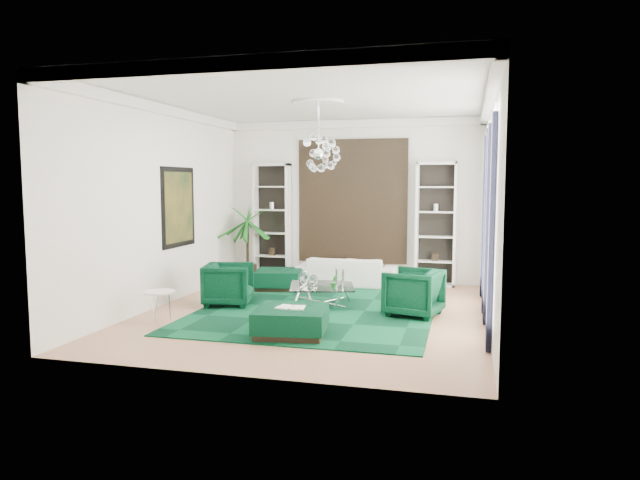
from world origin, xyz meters
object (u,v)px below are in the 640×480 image
(armchair_left, at_px, (229,284))
(armchair_right, at_px, (413,293))
(ottoman_side, at_px, (279,280))
(side_table, at_px, (160,307))
(coffee_table, at_px, (322,296))
(ottoman_front, at_px, (291,322))
(sofa, at_px, (347,271))
(palm, at_px, (247,232))

(armchair_left, bearing_deg, armchair_right, -103.13)
(ottoman_side, bearing_deg, side_table, -106.86)
(armchair_left, distance_m, armchair_right, 3.50)
(armchair_right, distance_m, coffee_table, 1.80)
(ottoman_front, xyz_separation_m, side_table, (-2.40, 0.25, 0.04))
(sofa, xyz_separation_m, ottoman_front, (0.05, -4.40, -0.11))
(coffee_table, bearing_deg, sofa, 90.00)
(armchair_left, distance_m, ottoman_side, 1.85)
(side_table, bearing_deg, ottoman_side, 73.14)
(sofa, bearing_deg, side_table, 58.76)
(armchair_right, bearing_deg, side_table, -56.24)
(coffee_table, distance_m, side_table, 2.99)
(sofa, bearing_deg, armchair_left, 54.84)
(ottoman_front, bearing_deg, coffee_table, 91.36)
(armchair_right, height_order, ottoman_side, armchair_right)
(armchair_right, xyz_separation_m, side_table, (-4.10, -1.50, -0.16))
(armchair_left, bearing_deg, side_table, 145.07)
(ottoman_front, bearing_deg, sofa, 90.65)
(sofa, height_order, ottoman_front, sofa)
(armchair_right, distance_m, ottoman_front, 2.45)
(armchair_left, relative_size, armchair_right, 0.97)
(coffee_table, distance_m, palm, 3.56)
(armchair_right, height_order, ottoman_front, armchair_right)
(armchair_right, bearing_deg, armchair_left, -76.34)
(palm, bearing_deg, sofa, -2.34)
(armchair_right, distance_m, palm, 5.08)
(ottoman_front, xyz_separation_m, palm, (-2.50, 4.50, 0.96))
(coffee_table, bearing_deg, side_table, -141.79)
(coffee_table, xyz_separation_m, palm, (-2.45, 2.40, 0.97))
(armchair_right, xyz_separation_m, coffee_table, (-1.75, 0.35, -0.21))
(side_table, bearing_deg, palm, 91.35)
(sofa, height_order, armchair_right, armchair_right)
(armchair_right, bearing_deg, ottoman_side, -106.48)
(ottoman_side, bearing_deg, sofa, 32.20)
(ottoman_side, bearing_deg, palm, 139.18)
(sofa, relative_size, ottoman_front, 2.08)
(sofa, relative_size, armchair_right, 2.42)
(coffee_table, height_order, side_table, side_table)
(armchair_right, distance_m, ottoman_side, 3.59)
(armchair_right, height_order, coffee_table, armchair_right)
(armchair_left, bearing_deg, coffee_table, -91.82)
(ottoman_front, distance_m, palm, 5.24)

